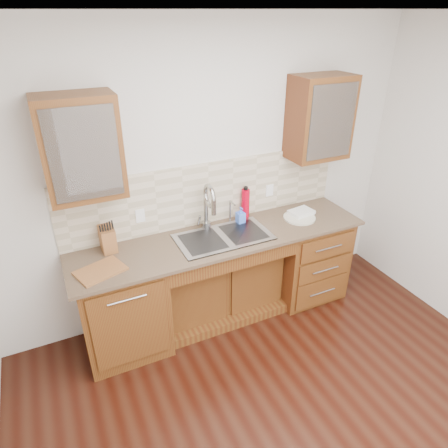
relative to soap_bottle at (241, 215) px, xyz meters
name	(u,v)px	position (x,y,z in m)	size (l,w,h in m)	color
ground	(306,441)	(-0.26, -1.59, -1.04)	(4.00, 3.50, 0.10)	black
wall_back	(205,176)	(-0.26, 0.21, 0.36)	(4.00, 0.10, 2.70)	silver
base_cabinet_left	(122,306)	(-1.21, -0.15, -0.55)	(0.70, 0.62, 0.88)	#593014
base_cabinet_center	(218,281)	(-0.26, -0.06, -0.64)	(1.20, 0.44, 0.70)	#593014
base_cabinet_right	(305,255)	(0.69, -0.15, -0.55)	(0.70, 0.62, 0.88)	#593014
countertop	(223,238)	(-0.26, -0.16, -0.10)	(2.70, 0.65, 0.03)	#84705B
backsplash	(208,193)	(-0.26, 0.15, 0.21)	(2.70, 0.02, 0.59)	beige
sink	(224,245)	(-0.26, -0.18, -0.17)	(0.84, 0.46, 0.19)	#9E9EA5
faucet	(206,208)	(-0.33, 0.05, 0.12)	(0.04, 0.04, 0.40)	#999993
filter_tap	(230,211)	(-0.08, 0.06, 0.04)	(0.02, 0.02, 0.24)	#999993
upper_cabinet_left	(81,148)	(-1.31, -0.01, 0.83)	(0.55, 0.34, 0.75)	#593014
upper_cabinet_right	(320,118)	(0.79, -0.01, 0.83)	(0.55, 0.34, 0.75)	#593014
outlet_left	(140,216)	(-0.91, 0.14, 0.13)	(0.08, 0.01, 0.12)	white
outlet_right	(269,190)	(0.39, 0.14, 0.13)	(0.08, 0.01, 0.12)	white
soap_bottle	(241,215)	(0.00, 0.00, 0.00)	(0.07, 0.08, 0.16)	#4576F1
water_bottle	(245,204)	(0.10, 0.09, 0.06)	(0.08, 0.08, 0.29)	#BD0019
plate	(299,218)	(0.56, -0.16, -0.07)	(0.31, 0.31, 0.02)	beige
dish_towel	(301,212)	(0.61, -0.11, -0.05)	(0.23, 0.17, 0.04)	silver
knife_block	(108,239)	(-1.22, 0.05, 0.02)	(0.11, 0.19, 0.21)	olive
cutting_board	(100,271)	(-1.35, -0.25, -0.07)	(0.36, 0.25, 0.02)	brown
cup_left_a	(76,156)	(-1.35, -0.01, 0.78)	(0.11, 0.11, 0.09)	white
cup_left_b	(99,152)	(-1.19, -0.01, 0.78)	(0.10, 0.10, 0.10)	white
cup_right_a	(314,123)	(0.74, -0.01, 0.79)	(0.13, 0.13, 0.11)	white
cup_right_b	(331,122)	(0.93, -0.01, 0.78)	(0.10, 0.10, 0.09)	silver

